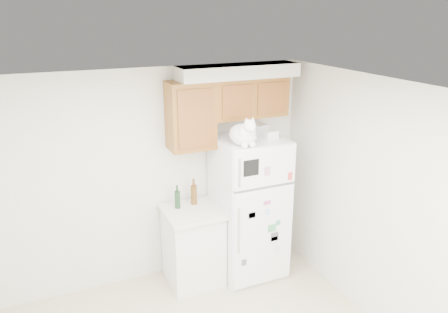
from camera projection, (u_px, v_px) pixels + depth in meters
room_shell at (215, 202)px, 3.35m from camera, size 3.84×4.04×2.52m
refrigerator at (249, 207)px, 5.18m from camera, size 0.76×0.78×1.70m
base_counter at (193, 245)px, 5.10m from camera, size 0.64×0.64×0.92m
cat at (244, 134)px, 4.62m from camera, size 0.33×0.48×0.34m
storage_box_back at (260, 129)px, 5.11m from camera, size 0.21×0.18×0.10m
storage_box_front at (271, 135)px, 4.89m from camera, size 0.16×0.13×0.09m
bottle_green at (177, 197)px, 4.95m from camera, size 0.06×0.06×0.28m
bottle_amber at (194, 191)px, 5.05m from camera, size 0.07×0.07×0.31m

